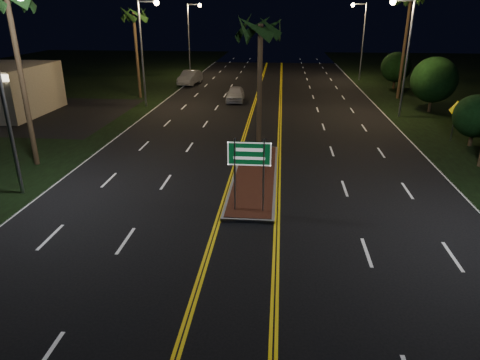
# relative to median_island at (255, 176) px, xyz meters

# --- Properties ---
(ground) EXTENTS (120.00, 120.00, 0.00)m
(ground) POSITION_rel_median_island_xyz_m (0.00, -7.00, -0.08)
(ground) COLOR black
(ground) RESTS_ON ground
(median_island) EXTENTS (2.25, 10.25, 0.17)m
(median_island) POSITION_rel_median_island_xyz_m (0.00, 0.00, 0.00)
(median_island) COLOR gray
(median_island) RESTS_ON ground
(highway_sign) EXTENTS (1.80, 0.08, 3.20)m
(highway_sign) POSITION_rel_median_island_xyz_m (0.00, -4.20, 2.32)
(highway_sign) COLOR gray
(highway_sign) RESTS_ON ground
(streetlight_left_near) EXTENTS (1.91, 0.44, 9.00)m
(streetlight_left_near) POSITION_rel_median_island_xyz_m (-10.61, -3.00, 5.57)
(streetlight_left_near) COLOR gray
(streetlight_left_near) RESTS_ON ground
(streetlight_left_mid) EXTENTS (1.91, 0.44, 9.00)m
(streetlight_left_mid) POSITION_rel_median_island_xyz_m (-10.61, 17.00, 5.57)
(streetlight_left_mid) COLOR gray
(streetlight_left_mid) RESTS_ON ground
(streetlight_left_far) EXTENTS (1.91, 0.44, 9.00)m
(streetlight_left_far) POSITION_rel_median_island_xyz_m (-10.61, 37.00, 5.57)
(streetlight_left_far) COLOR gray
(streetlight_left_far) RESTS_ON ground
(streetlight_right_mid) EXTENTS (1.91, 0.44, 9.00)m
(streetlight_right_mid) POSITION_rel_median_island_xyz_m (10.61, 15.00, 5.57)
(streetlight_right_mid) COLOR gray
(streetlight_right_mid) RESTS_ON ground
(streetlight_right_far) EXTENTS (1.91, 0.44, 9.00)m
(streetlight_right_far) POSITION_rel_median_island_xyz_m (10.61, 35.00, 5.57)
(streetlight_right_far) COLOR gray
(streetlight_right_far) RESTS_ON ground
(palm_median) EXTENTS (2.40, 2.40, 8.30)m
(palm_median) POSITION_rel_median_island_xyz_m (0.00, 3.50, 7.19)
(palm_median) COLOR #382819
(palm_median) RESTS_ON ground
(palm_left_far) EXTENTS (2.40, 2.40, 8.80)m
(palm_left_far) POSITION_rel_median_island_xyz_m (-12.80, 21.00, 7.66)
(palm_left_far) COLOR #382819
(palm_left_far) RESTS_ON ground
(shrub_near) EXTENTS (2.70, 2.70, 3.30)m
(shrub_near) POSITION_rel_median_island_xyz_m (13.50, 7.00, 1.86)
(shrub_near) COLOR #382819
(shrub_near) RESTS_ON ground
(shrub_mid) EXTENTS (3.78, 3.78, 4.62)m
(shrub_mid) POSITION_rel_median_island_xyz_m (14.00, 17.00, 2.64)
(shrub_mid) COLOR #382819
(shrub_mid) RESTS_ON ground
(shrub_far) EXTENTS (3.24, 3.24, 3.96)m
(shrub_far) POSITION_rel_median_island_xyz_m (13.80, 29.00, 2.25)
(shrub_far) COLOR #382819
(shrub_far) RESTS_ON ground
(car_near) EXTENTS (2.31, 4.98, 1.63)m
(car_near) POSITION_rel_median_island_xyz_m (-3.13, 20.10, 0.73)
(car_near) COLOR silver
(car_near) RESTS_ON ground
(car_far) EXTENTS (3.04, 5.78, 1.84)m
(car_far) POSITION_rel_median_island_xyz_m (-9.50, 29.66, 0.84)
(car_far) COLOR #AFB2B9
(car_far) RESTS_ON ground
(warning_sign) EXTENTS (1.07, 0.42, 2.70)m
(warning_sign) POSITION_rel_median_island_xyz_m (12.68, 8.04, 1.69)
(warning_sign) COLOR gray
(warning_sign) RESTS_ON ground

